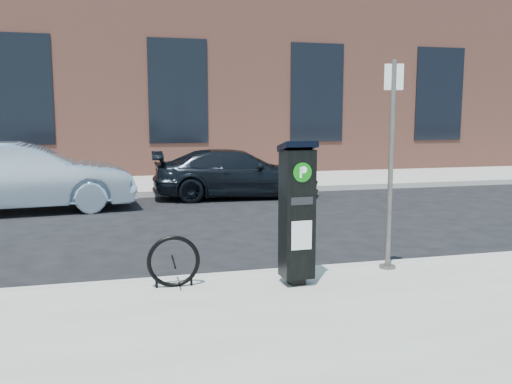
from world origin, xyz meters
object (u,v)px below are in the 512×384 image
object	(u,v)px
sign_pole	(391,167)
car_silver	(25,177)
car_dark	(236,174)
parking_kiosk	(297,211)
bike_rack	(174,262)

from	to	relation	value
sign_pole	car_silver	distance (m)	8.71
car_silver	car_dark	distance (m)	5.22
parking_kiosk	bike_rack	bearing A→B (deg)	167.82
car_dark	sign_pole	bearing A→B (deg)	-173.54
parking_kiosk	bike_rack	distance (m)	1.59
parking_kiosk	bike_rack	world-z (taller)	parking_kiosk
parking_kiosk	sign_pole	bearing A→B (deg)	11.48
bike_rack	car_dark	world-z (taller)	car_dark
sign_pole	car_dark	bearing A→B (deg)	113.32
sign_pole	car_silver	world-z (taller)	sign_pole
sign_pole	bike_rack	xyz separation A→B (m)	(-2.86, -0.10, -1.05)
car_silver	parking_kiosk	bearing A→B (deg)	-155.65
parking_kiosk	sign_pole	xyz separation A→B (m)	(1.41, 0.35, 0.47)
car_silver	car_dark	bearing A→B (deg)	-84.86
sign_pole	car_silver	size ratio (longest dim) A/B	0.57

